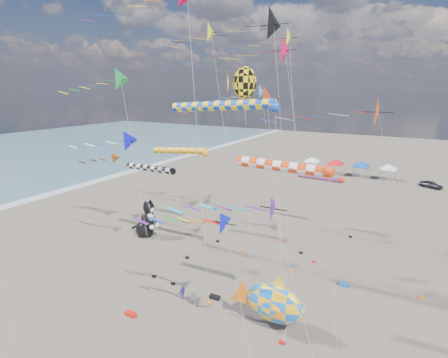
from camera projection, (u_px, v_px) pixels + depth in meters
name	position (u px, v px, depth m)	size (l,w,h in m)	color
delta_kite_0	(250.00, 95.00, 38.88)	(10.45, 1.97, 18.05)	#20AADD
delta_kite_1	(114.00, 159.00, 42.36)	(8.56, 1.50, 10.30)	orange
delta_kite_2	(380.00, 115.00, 28.39)	(14.14, 2.75, 16.99)	#E14C0E
delta_kite_3	(102.00, 82.00, 31.03)	(12.03, 2.24, 19.40)	#1A9136
delta_kite_4	(271.00, 40.00, 34.50)	(11.31, 2.15, 23.52)	yellow
delta_kite_5	(265.00, 212.00, 17.95)	(9.15, 1.59, 12.51)	#5C1888
delta_kite_6	(265.00, 25.00, 30.13)	(14.69, 3.13, 24.57)	black
delta_kite_7	(244.00, 102.00, 27.04)	(11.51, 2.19, 17.87)	red
delta_kite_9	(269.00, 53.00, 33.57)	(17.40, 2.69, 22.41)	#F40849
delta_kite_10	(204.00, 230.00, 22.31)	(9.39, 1.79, 9.97)	#0A15DB
delta_kite_11	(117.00, 144.00, 31.57)	(12.35, 2.02, 13.94)	#0D0DDB
delta_kite_12	(205.00, 34.00, 35.00)	(11.62, 2.20, 24.17)	#F2FF23
windsock_0	(151.00, 169.00, 36.65)	(8.00, 0.70, 9.65)	black
windsock_1	(323.00, 179.00, 42.23)	(6.99, 0.63, 7.23)	red
windsock_2	(287.00, 168.00, 21.12)	(7.39, 0.70, 13.19)	#E73D10
windsock_3	(226.00, 107.00, 27.13)	(10.64, 0.81, 16.54)	blue
windsock_4	(183.00, 151.00, 40.51)	(8.76, 0.78, 10.80)	orange
angelfish_kite	(242.00, 84.00, 29.08)	(3.74, 3.02, 19.23)	yellow
cat_inflatable	(146.00, 218.00, 41.80)	(3.58, 1.79, 4.83)	black
fish_inflatable	(274.00, 303.00, 25.34)	(5.98, 2.23, 4.62)	blue
person_adult	(193.00, 298.00, 28.62)	(0.59, 0.39, 1.62)	gray
child_green	(261.00, 309.00, 27.60)	(0.50, 0.39, 1.03)	#23741E
child_blue	(183.00, 292.00, 29.89)	(0.63, 0.26, 1.07)	#3125BD
kite_bag_0	(344.00, 285.00, 31.73)	(0.90, 0.44, 0.30)	blue
kite_bag_1	(215.00, 297.00, 29.82)	(0.90, 0.44, 0.30)	black
kite_bag_3	(131.00, 314.00, 27.59)	(0.90, 0.44, 0.30)	red
tent_row	(349.00, 161.00, 71.08)	(19.20, 4.20, 3.80)	white
parked_car	(431.00, 184.00, 62.94)	(1.54, 3.83, 1.31)	#26262D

